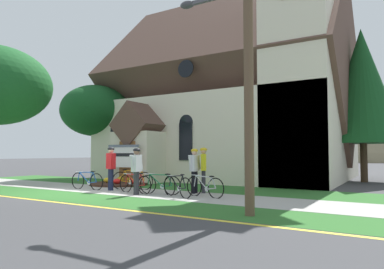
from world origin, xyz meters
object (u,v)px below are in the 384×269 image
Objects in this scene: bicycle_green at (205,186)px; cyclist_in_green_jersey at (204,166)px; yard_deciduous_tree at (96,111)px; roadside_conifer at (362,86)px; cyclist_in_white_jersey at (111,165)px; bicycle_white at (87,181)px; bicycle_blue at (132,180)px; bicycle_silver at (135,183)px; bicycle_yellow at (177,186)px; cyclist_in_orange_jersey at (136,167)px; bicycle_orange at (160,184)px; cyclist_in_red_jersey at (194,167)px; utility_pole at (244,36)px; church_sign at (123,158)px.

cyclist_in_green_jersey is at bearing 121.10° from bicycle_green.
roadside_conifer is at bearing 18.91° from yard_deciduous_tree.
bicycle_green is 0.29× the size of yard_deciduous_tree.
bicycle_green is 4.35m from cyclist_in_white_jersey.
cyclist_in_green_jersey reaches higher than bicycle_green.
cyclist_in_green_jersey is 0.21× the size of roadside_conifer.
bicycle_white is 1.32m from cyclist_in_white_jersey.
bicycle_white is 0.22× the size of roadside_conifer.
yard_deciduous_tree is at bearing 147.93° from bicycle_blue.
cyclist_in_green_jersey is at bearing 18.33° from cyclist_in_white_jersey.
roadside_conifer is at bearing 54.82° from bicycle_silver.
cyclist_in_orange_jersey reaches higher than bicycle_yellow.
cyclist_in_green_jersey is (1.80, 1.80, 0.02)m from cyclist_in_orange_jersey.
yard_deciduous_tree is at bearing 134.22° from bicycle_white.
cyclist_in_orange_jersey is at bearing -44.54° from bicycle_blue.
bicycle_orange is 1.44m from cyclist_in_red_jersey.
cyclist_in_green_jersey is at bearing 131.65° from utility_pole.
bicycle_yellow is at bearing -0.87° from bicycle_white.
bicycle_silver is at bearing -152.12° from cyclist_in_red_jersey.
utility_pole reaches higher than church_sign.
bicycle_silver is 7.13m from utility_pole.
cyclist_in_white_jersey is (-4.29, -0.14, 0.68)m from bicycle_green.
bicycle_silver is 2.54m from bicycle_white.
cyclist_in_orange_jersey is (-1.60, -0.29, 0.63)m from bicycle_yellow.
cyclist_in_red_jersey is (2.94, 0.15, 0.60)m from bicycle_blue.
bicycle_blue is 0.30× the size of yard_deciduous_tree.
bicycle_white is at bearing -133.65° from roadside_conifer.
utility_pole reaches higher than bicycle_white.
church_sign reaches higher than cyclist_in_green_jersey.
roadside_conifer is (7.02, 9.96, 4.70)m from bicycle_silver.
bicycle_orange reaches higher than bicycle_green.
bicycle_yellow is 0.90× the size of cyclist_in_white_jersey.
bicycle_blue is 0.21× the size of utility_pole.
yard_deciduous_tree reaches higher than bicycle_yellow.
bicycle_orange is 2.55m from cyclist_in_white_jersey.
cyclist_in_white_jersey is at bearing -179.24° from bicycle_orange.
bicycle_white is 4.72m from cyclist_in_red_jersey.
utility_pole is at bearing -97.63° from roadside_conifer.
utility_pole is (7.93, -2.13, 4.10)m from bicycle_white.
utility_pole is (8.27, -4.69, 3.20)m from church_sign.
bicycle_blue is 1.01× the size of bicycle_green.
yard_deciduous_tree is at bearing 150.77° from utility_pole.
roadside_conifer is at bearing 48.68° from bicycle_blue.
cyclist_in_green_jersey is (-0.64, 1.07, 0.65)m from bicycle_green.
bicycle_white is 9.18m from utility_pole.
cyclist_in_red_jersey is at bearing 90.62° from bicycle_yellow.
cyclist_in_green_jersey is 0.30× the size of yard_deciduous_tree.
yard_deciduous_tree is (-4.58, 2.50, 2.84)m from church_sign.
yard_deciduous_tree is at bearing 145.48° from cyclist_in_orange_jersey.
bicycle_green is at bearing 6.28° from bicycle_silver.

